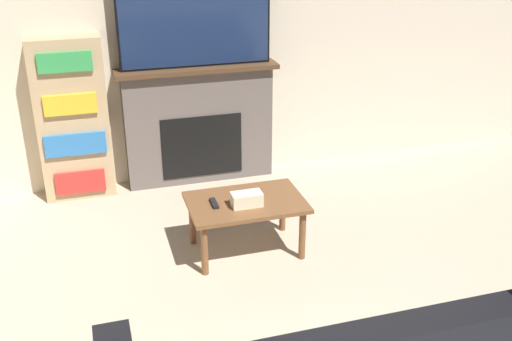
% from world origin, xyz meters
% --- Properties ---
extents(wall_back, '(6.82, 0.06, 2.70)m').
position_xyz_m(wall_back, '(0.00, 4.14, 1.35)').
color(wall_back, beige).
rests_on(wall_back, ground_plane).
extents(fireplace, '(1.45, 0.28, 1.09)m').
position_xyz_m(fireplace, '(-0.18, 4.00, 0.55)').
color(fireplace, '#605651').
rests_on(fireplace, ground_plane).
extents(tv, '(1.33, 0.03, 0.83)m').
position_xyz_m(tv, '(-0.18, 3.98, 1.50)').
color(tv, black).
rests_on(tv, fireplace).
extents(coffee_table, '(0.85, 0.56, 0.42)m').
position_xyz_m(coffee_table, '(-0.12, 2.62, 0.36)').
color(coffee_table, brown).
rests_on(coffee_table, ground_plane).
extents(tissue_box, '(0.22, 0.12, 0.10)m').
position_xyz_m(tissue_box, '(-0.13, 2.54, 0.47)').
color(tissue_box, beige).
rests_on(tissue_box, coffee_table).
extents(remote_control, '(0.04, 0.15, 0.02)m').
position_xyz_m(remote_control, '(-0.35, 2.62, 0.43)').
color(remote_control, black).
rests_on(remote_control, coffee_table).
extents(bookshelf, '(0.60, 0.29, 1.41)m').
position_xyz_m(bookshelf, '(-1.28, 3.97, 0.71)').
color(bookshelf, tan).
rests_on(bookshelf, ground_plane).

